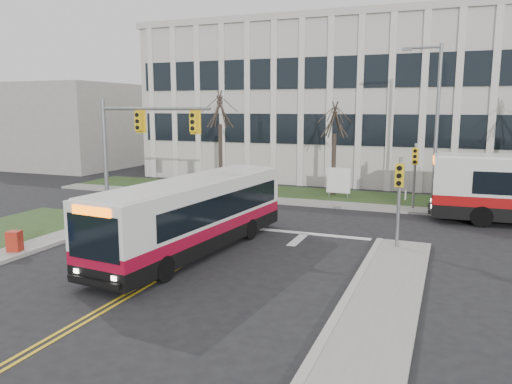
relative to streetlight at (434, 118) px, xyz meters
The scene contains 14 objects.
ground 18.81m from the streetlight, 116.37° to the right, with size 120.00×120.00×0.00m, color black.
sidewalk_cross 6.04m from the streetlight, 161.74° to the right, with size 44.00×1.60×0.14m, color #9E9B93.
building_lawn 6.23m from the streetlight, 149.29° to the left, with size 44.00×5.00×0.12m, color #2C461E.
office_building 14.15m from the streetlight, 102.38° to the left, with size 40.00×16.00×12.00m, color #B5B0A7.
building_annex 35.43m from the streetlight, 163.93° to the left, with size 12.00×12.00×8.00m, color #9E9B93.
mast_arm_signal 16.39m from the streetlight, 146.49° to the right, with size 6.11×0.38×6.20m.
signal_pole_near 9.72m from the streetlight, 95.10° to the right, with size 0.34×0.39×3.80m.
signal_pole_far 2.93m from the streetlight, 136.05° to the right, with size 0.34×0.39×3.80m.
streetlight is the anchor object (origin of this frame).
directory_sign 6.96m from the streetlight, 166.77° to the left, with size 1.50×0.12×2.00m.
tree_left 14.15m from the streetlight, behind, with size 1.80×1.80×7.70m.
tree_mid 6.36m from the streetlight, 161.65° to the left, with size 1.80×1.80×6.82m.
bus_main 15.49m from the streetlight, 123.88° to the right, with size 2.36×10.88×2.90m, color silver, non-canonical shape.
newspaper_box_red 21.91m from the streetlight, 133.87° to the right, with size 0.50×0.45×0.95m, color #A62415.
Camera 1 is at (9.07, -13.48, 5.74)m, focal length 35.00 mm.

